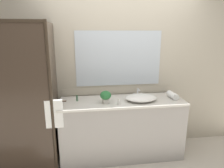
{
  "coord_description": "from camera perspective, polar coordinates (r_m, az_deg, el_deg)",
  "views": [
    {
      "loc": [
        -0.53,
        -2.68,
        1.85
      ],
      "look_at": [
        -0.15,
        0.0,
        1.15
      ],
      "focal_mm": 31.79,
      "sensor_mm": 36.0,
      "label": 1
    }
  ],
  "objects": [
    {
      "name": "amenity_bottle_conditioner",
      "position": [
        2.71,
        1.86,
        -5.17
      ],
      "size": [
        0.03,
        0.03,
        0.08
      ],
      "color": "white",
      "rests_on": "vanity_cabinet"
    },
    {
      "name": "vanity_cabinet",
      "position": [
        3.08,
        2.81,
        -12.56
      ],
      "size": [
        1.8,
        0.58,
        0.9
      ],
      "color": "#9E9993",
      "rests_on": "ground_plane"
    },
    {
      "name": "sink_basin",
      "position": [
        2.9,
        8.34,
        -3.91
      ],
      "size": [
        0.46,
        0.35,
        0.09
      ],
      "primitive_type": "ellipsoid",
      "color": "white",
      "rests_on": "vanity_cabinet"
    },
    {
      "name": "potted_plant",
      "position": [
        2.75,
        -1.84,
        -3.5
      ],
      "size": [
        0.15,
        0.15,
        0.18
      ],
      "color": "beige",
      "rests_on": "vanity_cabinet"
    },
    {
      "name": "ground_plane",
      "position": [
        3.3,
        2.74,
        -19.61
      ],
      "size": [
        8.0,
        8.0,
        0.0
      ],
      "primitive_type": "plane",
      "color": "beige"
    },
    {
      "name": "faucet",
      "position": [
        3.06,
        7.41,
        -2.87
      ],
      "size": [
        0.17,
        0.13,
        0.14
      ],
      "color": "silver",
      "rests_on": "vanity_cabinet"
    },
    {
      "name": "shower_enclosure",
      "position": [
        2.73,
        -23.47,
        -4.49
      ],
      "size": [
        1.2,
        0.59,
        2.0
      ],
      "color": "#2D2319",
      "rests_on": "ground_plane"
    },
    {
      "name": "wall_back_with_mirror",
      "position": [
        3.12,
        1.85,
        4.38
      ],
      "size": [
        4.4,
        0.06,
        2.6
      ],
      "color": "#B2A893",
      "rests_on": "ground_plane"
    },
    {
      "name": "rolled_towel_near_edge",
      "position": [
        3.1,
        17.0,
        -3.12
      ],
      "size": [
        0.11,
        0.22,
        0.09
      ],
      "primitive_type": "cylinder",
      "rotation": [
        1.57,
        0.0,
        0.07
      ],
      "color": "white",
      "rests_on": "vanity_cabinet"
    },
    {
      "name": "amenity_bottle_shampoo",
      "position": [
        2.89,
        -10.02,
        -4.07
      ],
      "size": [
        0.03,
        0.03,
        0.08
      ],
      "color": "#4C7056",
      "rests_on": "vanity_cabinet"
    }
  ]
}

